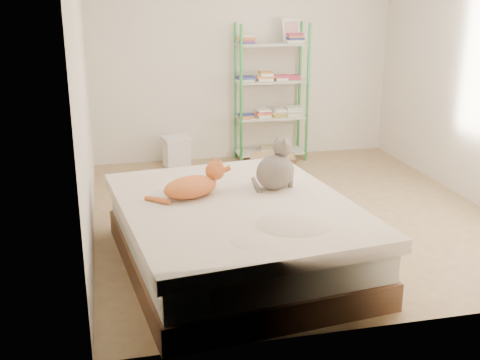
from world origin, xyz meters
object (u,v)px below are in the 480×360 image
object	(u,v)px
bed	(236,235)
shelf_unit	(272,93)
cardboard_box	(273,171)
white_bin	(177,151)
orange_cat	(190,184)
grey_cat	(275,164)

from	to	relation	value
bed	shelf_unit	xyz separation A→B (m)	(1.10, 2.91, 0.58)
cardboard_box	white_bin	xyz separation A→B (m)	(-0.94, 1.00, 0.01)
bed	orange_cat	size ratio (longest dim) A/B	4.31
orange_cat	grey_cat	bearing A→B (deg)	-16.63
shelf_unit	white_bin	bearing A→B (deg)	-178.09
white_bin	bed	bearing A→B (deg)	-87.79
bed	grey_cat	world-z (taller)	grey_cat
shelf_unit	white_bin	world-z (taller)	shelf_unit
cardboard_box	orange_cat	bearing A→B (deg)	-109.90
grey_cat	cardboard_box	xyz separation A→B (m)	(0.45, 1.62, -0.58)
orange_cat	cardboard_box	xyz separation A→B (m)	(1.15, 1.68, -0.48)
grey_cat	bed	bearing A→B (deg)	96.93
grey_cat	white_bin	world-z (taller)	grey_cat
orange_cat	shelf_unit	world-z (taller)	shelf_unit
orange_cat	shelf_unit	distance (m)	3.08
grey_cat	orange_cat	bearing A→B (deg)	68.84
shelf_unit	cardboard_box	size ratio (longest dim) A/B	3.04
white_bin	grey_cat	bearing A→B (deg)	-79.41
cardboard_box	bed	bearing A→B (deg)	-99.39
shelf_unit	white_bin	distance (m)	1.38
bed	orange_cat	distance (m)	0.53
orange_cat	cardboard_box	bearing A→B (deg)	34.39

